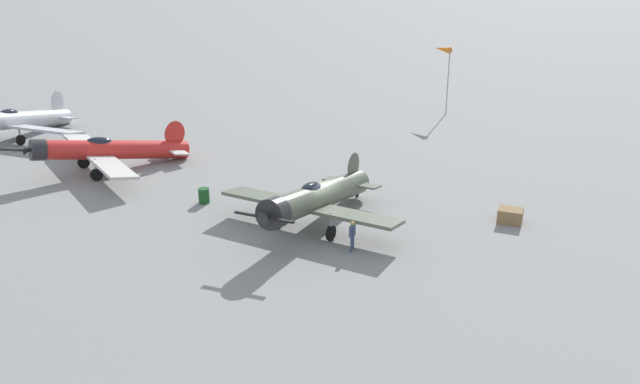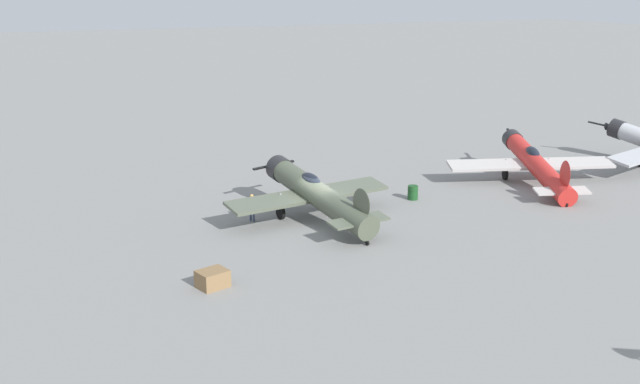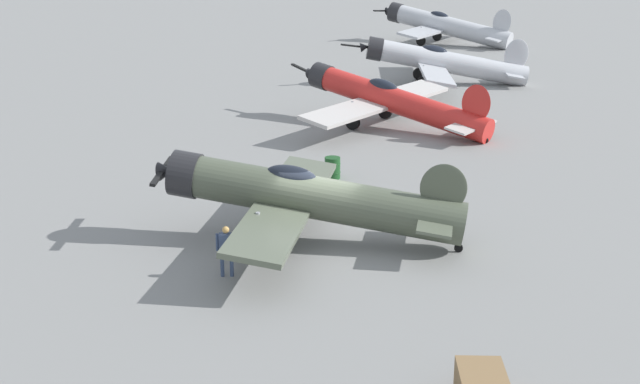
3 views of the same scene
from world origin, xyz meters
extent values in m
plane|color=gray|center=(0.00, 0.00, 0.00)|extent=(400.00, 400.00, 0.00)
cylinder|color=#4C5442|center=(0.00, 0.00, 1.58)|extent=(2.62, 9.68, 2.65)
cylinder|color=#232326|center=(0.57, -4.50, 2.18)|extent=(1.66, 1.28, 1.64)
cone|color=#232326|center=(0.66, -5.15, 2.26)|extent=(0.71, 0.70, 0.70)
cube|color=black|center=(0.67, -5.29, 2.26)|extent=(3.05, 0.96, 0.17)
ellipsoid|color=black|center=(0.12, -0.94, 2.30)|extent=(0.98, 1.86, 0.90)
cube|color=#565E4C|center=(0.14, -1.13, 1.34)|extent=(10.30, 3.12, 0.42)
ellipsoid|color=#4C5442|center=(-0.50, 3.95, 2.14)|extent=(0.33, 1.70, 1.79)
cube|color=#565E4C|center=(-0.48, 3.75, 1.16)|extent=(3.51, 1.52, 0.24)
cylinder|color=#999BA0|center=(1.81, -1.49, 0.98)|extent=(0.14, 0.14, 1.15)
cylinder|color=black|center=(1.81, -1.49, 0.40)|extent=(0.30, 0.82, 0.80)
cylinder|color=#999BA0|center=(-1.38, -1.90, 0.98)|extent=(0.14, 0.14, 1.15)
cylinder|color=black|center=(-1.38, -1.90, 0.40)|extent=(0.30, 0.82, 0.80)
cylinder|color=black|center=(-0.58, 4.51, 0.14)|extent=(0.13, 0.29, 0.28)
cylinder|color=red|center=(-16.54, -0.79, 1.38)|extent=(4.62, 9.97, 2.85)
cylinder|color=#232326|center=(-18.18, -5.34, 2.17)|extent=(1.66, 1.50, 1.49)
cone|color=#232326|center=(-18.40, -5.96, 2.27)|extent=(0.75, 0.79, 0.65)
cube|color=black|center=(-18.45, -6.10, 2.27)|extent=(2.01, 2.80, 0.62)
ellipsoid|color=black|center=(-16.88, -1.74, 2.08)|extent=(1.32, 1.94, 0.94)
cube|color=#BCB7B2|center=(-16.95, -1.93, 1.23)|extent=(11.37, 5.54, 0.46)
ellipsoid|color=red|center=(-15.11, 3.18, 1.86)|extent=(0.71, 1.71, 2.03)
cube|color=#BCB7B2|center=(-15.18, 3.00, 0.79)|extent=(3.57, 2.19, 0.27)
cylinder|color=#999BA0|center=(-15.72, -3.02, 0.93)|extent=(0.14, 0.14, 1.06)
cylinder|color=black|center=(-15.72, -3.02, 0.40)|extent=(0.46, 0.82, 0.80)
cylinder|color=#999BA0|center=(-18.60, -1.98, 0.93)|extent=(0.14, 0.14, 1.06)
cylinder|color=black|center=(-18.60, -1.98, 0.40)|extent=(0.46, 0.82, 0.80)
cylinder|color=black|center=(-14.91, 3.75, 0.14)|extent=(0.19, 0.30, 0.28)
cylinder|color=#B7BABF|center=(-29.22, -0.20, 1.40)|extent=(3.92, 10.02, 3.09)
ellipsoid|color=black|center=(-28.96, -1.15, 2.16)|extent=(1.20, 1.93, 0.97)
cube|color=#ADAFB5|center=(-28.91, -1.35, 1.25)|extent=(13.03, 5.10, 0.49)
ellipsoid|color=#B7BABF|center=(-30.31, 3.83, 1.92)|extent=(0.59, 1.80, 2.24)
cube|color=#ADAFB5|center=(-30.26, 3.64, 0.75)|extent=(3.57, 1.95, 0.29)
cylinder|color=#999BA0|center=(-27.24, -1.51, 0.95)|extent=(0.14, 0.14, 1.09)
cylinder|color=black|center=(-27.24, -1.51, 0.40)|extent=(0.40, 0.82, 0.80)
cylinder|color=black|center=(-30.47, 4.41, 0.14)|extent=(0.17, 0.30, 0.28)
cylinder|color=#384766|center=(3.36, -1.77, 0.40)|extent=(0.12, 0.12, 0.80)
cylinder|color=#384766|center=(3.46, -2.03, 0.40)|extent=(0.12, 0.12, 0.80)
cube|color=#384766|center=(3.41, -1.90, 1.09)|extent=(0.35, 0.48, 0.57)
sphere|color=tan|center=(3.41, -1.90, 1.49)|extent=(0.21, 0.21, 0.21)
cylinder|color=#384766|center=(3.32, -1.65, 1.11)|extent=(0.09, 0.09, 0.54)
cylinder|color=#384766|center=(3.50, -2.15, 1.11)|extent=(0.09, 0.09, 0.54)
cube|color=olive|center=(8.29, 6.27, 0.39)|extent=(1.52, 1.35, 0.79)
cylinder|color=#19471E|center=(-7.28, -1.66, 0.45)|extent=(0.64, 0.64, 0.89)
torus|color=#19471E|center=(-7.28, -1.66, 0.63)|extent=(0.68, 0.68, 0.04)
torus|color=#19471E|center=(-7.28, -1.66, 0.27)|extent=(0.68, 0.68, 0.04)
cylinder|color=gray|center=(-5.86, 26.74, 2.91)|extent=(0.10, 0.10, 5.82)
cone|color=orange|center=(-6.79, 27.12, 5.67)|extent=(2.06, 1.28, 0.56)
camera|label=1|loc=(20.02, -26.80, 14.23)|focal=37.29mm
camera|label=2|loc=(16.76, 35.33, 12.95)|focal=40.47mm
camera|label=3|loc=(25.75, 7.76, 10.46)|focal=48.73mm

